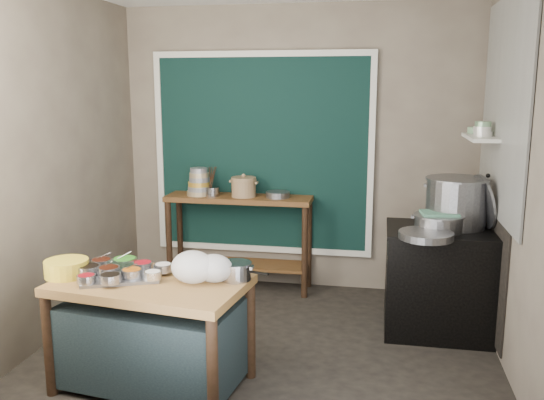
% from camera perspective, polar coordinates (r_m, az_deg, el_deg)
% --- Properties ---
extents(floor, '(3.50, 3.00, 0.02)m').
position_cam_1_polar(floor, '(4.70, -0.35, -14.34)').
color(floor, '#2A2620').
rests_on(floor, ground).
extents(back_wall, '(3.50, 0.02, 2.80)m').
position_cam_1_polar(back_wall, '(5.76, 2.53, 5.02)').
color(back_wall, '#75695A').
rests_on(back_wall, floor).
extents(left_wall, '(0.02, 3.00, 2.80)m').
position_cam_1_polar(left_wall, '(4.93, -20.90, 3.29)').
color(left_wall, '#75695A').
rests_on(left_wall, floor).
extents(right_wall, '(0.02, 3.00, 2.80)m').
position_cam_1_polar(right_wall, '(4.31, 23.26, 2.10)').
color(right_wall, '#75695A').
rests_on(right_wall, floor).
extents(curtain_panel, '(2.10, 0.02, 1.90)m').
position_cam_1_polar(curtain_panel, '(5.79, -0.97, 4.56)').
color(curtain_panel, black).
rests_on(curtain_panel, back_wall).
extents(curtain_frame, '(2.22, 0.03, 2.02)m').
position_cam_1_polar(curtain_frame, '(5.78, -0.99, 4.55)').
color(curtain_frame, beige).
rests_on(curtain_frame, back_wall).
extents(tile_panel, '(0.02, 1.70, 1.70)m').
position_cam_1_polar(tile_panel, '(4.80, 21.99, 8.43)').
color(tile_panel, '#B2B2AA').
rests_on(tile_panel, right_wall).
extents(soot_patch, '(0.01, 1.30, 1.30)m').
position_cam_1_polar(soot_patch, '(5.07, 20.89, -4.59)').
color(soot_patch, black).
rests_on(soot_patch, right_wall).
extents(wall_shelf, '(0.22, 0.70, 0.03)m').
position_cam_1_polar(wall_shelf, '(5.09, 19.98, 5.84)').
color(wall_shelf, beige).
rests_on(wall_shelf, right_wall).
extents(prep_table, '(1.33, 0.88, 0.75)m').
position_cam_1_polar(prep_table, '(4.06, -11.76, -12.86)').
color(prep_table, brown).
rests_on(prep_table, floor).
extents(back_counter, '(1.45, 0.40, 0.95)m').
position_cam_1_polar(back_counter, '(5.82, -3.26, -4.21)').
color(back_counter, brown).
rests_on(back_counter, floor).
extents(stove_block, '(0.90, 0.68, 0.85)m').
position_cam_1_polar(stove_block, '(5.00, 16.43, -7.83)').
color(stove_block, black).
rests_on(stove_block, floor).
extents(stove_top, '(0.92, 0.69, 0.03)m').
position_cam_1_polar(stove_top, '(4.88, 16.71, -2.93)').
color(stove_top, black).
rests_on(stove_top, stove_block).
extents(condiment_tray, '(0.60, 0.53, 0.02)m').
position_cam_1_polar(condiment_tray, '(4.02, -14.77, -7.31)').
color(condiment_tray, gray).
rests_on(condiment_tray, prep_table).
extents(condiment_bowls, '(0.61, 0.48, 0.07)m').
position_cam_1_polar(condiment_bowls, '(4.03, -14.96, -6.67)').
color(condiment_bowls, gray).
rests_on(condiment_bowls, condiment_tray).
extents(yellow_basin, '(0.36, 0.36, 0.11)m').
position_cam_1_polar(yellow_basin, '(4.16, -19.68, -6.36)').
color(yellow_basin, yellow).
rests_on(yellow_basin, prep_table).
extents(saucepan, '(0.27, 0.27, 0.12)m').
position_cam_1_polar(saucepan, '(3.85, -3.60, -7.03)').
color(saucepan, gray).
rests_on(saucepan, prep_table).
extents(plastic_bag_a, '(0.32, 0.28, 0.21)m').
position_cam_1_polar(plastic_bag_a, '(3.80, -7.86, -6.59)').
color(plastic_bag_a, white).
rests_on(plastic_bag_a, prep_table).
extents(plastic_bag_b, '(0.26, 0.22, 0.19)m').
position_cam_1_polar(plastic_bag_b, '(3.81, -5.77, -6.75)').
color(plastic_bag_b, white).
rests_on(plastic_bag_b, prep_table).
extents(bowl_stack, '(0.24, 0.24, 0.27)m').
position_cam_1_polar(bowl_stack, '(5.77, -7.23, 1.64)').
color(bowl_stack, tan).
rests_on(bowl_stack, back_counter).
extents(utensil_cup, '(0.15, 0.15, 0.09)m').
position_cam_1_polar(utensil_cup, '(5.72, -5.96, 0.84)').
color(utensil_cup, gray).
rests_on(utensil_cup, back_counter).
extents(ceramic_crock, '(0.30, 0.30, 0.17)m').
position_cam_1_polar(ceramic_crock, '(5.66, -2.83, 1.20)').
color(ceramic_crock, '#866549').
rests_on(ceramic_crock, back_counter).
extents(wide_bowl, '(0.30, 0.30, 0.06)m').
position_cam_1_polar(wide_bowl, '(5.62, 0.57, 0.54)').
color(wide_bowl, gray).
rests_on(wide_bowl, back_counter).
extents(stock_pot, '(0.61, 0.61, 0.41)m').
position_cam_1_polar(stock_pot, '(4.94, 17.77, -0.22)').
color(stock_pot, gray).
rests_on(stock_pot, stove_top).
extents(pot_lid, '(0.20, 0.47, 0.45)m').
position_cam_1_polar(pot_lid, '(4.95, 20.22, -0.13)').
color(pot_lid, gray).
rests_on(pot_lid, stove_top).
extents(steamer, '(0.45, 0.45, 0.13)m').
position_cam_1_polar(steamer, '(4.78, 16.19, -2.17)').
color(steamer, gray).
rests_on(steamer, stove_top).
extents(green_cloth, '(0.31, 0.25, 0.02)m').
position_cam_1_polar(green_cloth, '(4.77, 16.24, -1.27)').
color(green_cloth, '#498361').
rests_on(green_cloth, steamer).
extents(shallow_pan, '(0.47, 0.47, 0.05)m').
position_cam_1_polar(shallow_pan, '(4.51, 15.01, -3.40)').
color(shallow_pan, gray).
rests_on(shallow_pan, stove_top).
extents(shelf_bowl_stack, '(0.15, 0.15, 0.12)m').
position_cam_1_polar(shelf_bowl_stack, '(5.04, 20.13, 6.59)').
color(shelf_bowl_stack, silver).
rests_on(shelf_bowl_stack, wall_shelf).
extents(shelf_bowl_green, '(0.17, 0.17, 0.05)m').
position_cam_1_polar(shelf_bowl_green, '(5.34, 19.60, 6.53)').
color(shelf_bowl_green, gray).
rests_on(shelf_bowl_green, wall_shelf).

